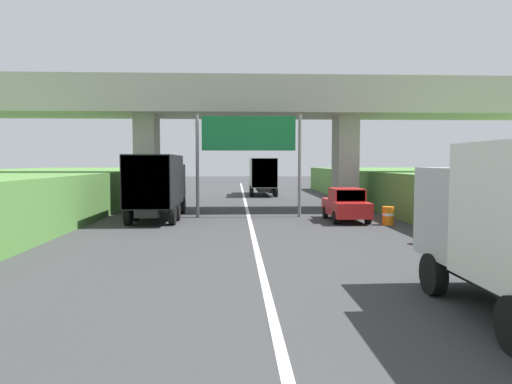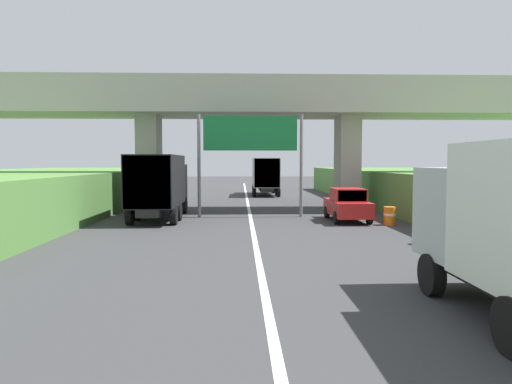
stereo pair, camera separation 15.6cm
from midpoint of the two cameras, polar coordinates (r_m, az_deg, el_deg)
The scene contains 8 objects.
lane_centre_stripe at distance 23.96m, azimuth -0.95°, elevation -3.65°, with size 0.20×86.38×0.01m, color white.
overpass_bridge at distance 29.73m, azimuth -1.27°, elevation 9.84°, with size 40.00×4.80×8.22m.
overhead_highway_sign at distance 25.74m, azimuth -1.08°, elevation 6.34°, with size 5.88×0.18×5.72m.
truck_black at distance 25.26m, azimuth -12.20°, elevation 1.04°, with size 2.44×7.30×3.44m.
truck_white at distance 43.11m, azimuth 0.69°, elevation 2.18°, with size 2.44×7.30×3.44m.
car_red at distance 24.50m, azimuth 10.86°, elevation -1.55°, with size 1.86×4.10×1.72m.
construction_barrel_2 at distance 18.49m, azimuth 20.43°, elevation -4.65°, with size 0.57×0.57×0.90m.
construction_barrel_3 at distance 23.49m, azimuth 15.82°, elevation -2.82°, with size 0.57×0.57×0.90m.
Camera 1 is at (-0.72, -0.56, 3.06)m, focal length 32.39 mm.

